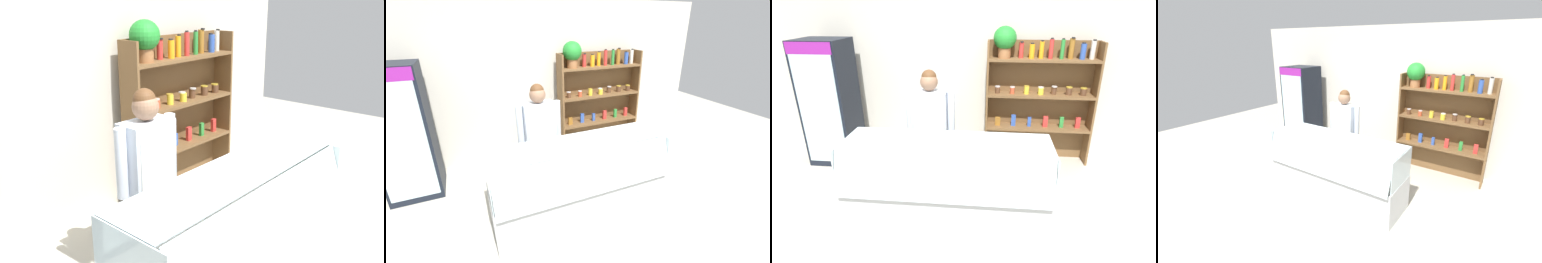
% 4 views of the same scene
% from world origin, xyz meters
% --- Properties ---
extents(back_wall, '(6.80, 0.10, 2.70)m').
position_xyz_m(back_wall, '(0.00, 2.00, 1.35)').
color(back_wall, beige).
rests_on(back_wall, ground).
extents(shelving_unit, '(1.59, 0.32, 2.04)m').
position_xyz_m(shelving_unit, '(1.09, 1.73, 1.18)').
color(shelving_unit, brown).
rests_on(shelving_unit, ground).
extents(deli_display_case, '(2.18, 0.75, 1.01)m').
position_xyz_m(deli_display_case, '(0.03, 0.06, 0.31)').
color(deli_display_case, silver).
rests_on(deli_display_case, ground).
extents(shop_clerk, '(0.61, 0.25, 1.61)m').
position_xyz_m(shop_clerk, '(-0.27, 0.73, 0.95)').
color(shop_clerk, '#4C4233').
rests_on(shop_clerk, ground).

